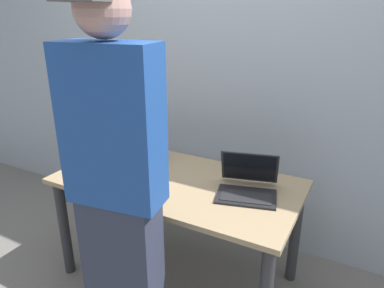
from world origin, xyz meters
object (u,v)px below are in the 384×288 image
beer_bottle_amber (158,143)px  person_figure (117,185)px  laptop (248,184)px  beer_bottle_green (144,137)px  coffee_mug (124,148)px

beer_bottle_amber → person_figure: person_figure is taller
laptop → beer_bottle_amber: size_ratio=1.26×
beer_bottle_amber → person_figure: 0.87m
laptop → beer_bottle_green: bearing=165.8°
laptop → person_figure: person_figure is taller
coffee_mug → beer_bottle_amber: bearing=6.7°
beer_bottle_amber → beer_bottle_green: 0.17m
person_figure → beer_bottle_amber: bearing=111.5°
coffee_mug → person_figure: bearing=-52.8°
beer_bottle_amber → laptop: bearing=-12.9°
person_figure → coffee_mug: (-0.58, 0.77, -0.20)m
beer_bottle_amber → beer_bottle_green: size_ratio=1.02×
laptop → beer_bottle_amber: bearing=167.1°
beer_bottle_green → person_figure: person_figure is taller
laptop → beer_bottle_green: size_ratio=1.29×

